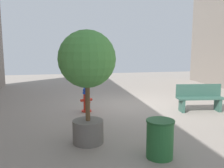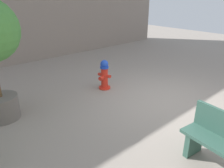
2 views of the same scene
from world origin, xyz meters
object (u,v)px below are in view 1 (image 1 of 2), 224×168
fire_hydrant (86,99)px  bench_near (200,97)px  planter_tree (87,68)px  trash_bin (160,139)px

fire_hydrant → bench_near: (-3.94, 0.69, 0.05)m
bench_near → planter_tree: (4.17, 2.13, 1.30)m
planter_tree → trash_bin: bearing=141.7°
fire_hydrant → bench_near: size_ratio=0.53×
bench_near → fire_hydrant: bearing=-10.0°
bench_near → planter_tree: bearing=27.1°
bench_near → trash_bin: size_ratio=2.10×
trash_bin → fire_hydrant: bearing=-73.8°
planter_tree → bench_near: bearing=-152.9°
bench_near → planter_tree: 4.86m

